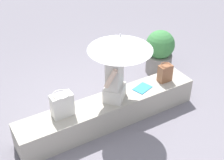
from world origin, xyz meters
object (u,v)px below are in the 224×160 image
at_px(planter_far, 160,51).
at_px(magazine, 142,88).
at_px(person_seated, 115,77).
at_px(handbag_black, 165,73).
at_px(parasol, 120,43).
at_px(tote_bag_canvas, 62,105).

bearing_deg(planter_far, magazine, -140.20).
xyz_separation_m(person_seated, handbag_black, (0.96, -0.00, -0.24)).
distance_m(handbag_black, magazine, 0.47).
distance_m(handbag_black, planter_far, 0.98).
relative_size(parasol, tote_bag_canvas, 2.96).
height_order(parasol, planter_far, parasol).
height_order(person_seated, magazine, person_seated).
distance_m(handbag_black, tote_bag_canvas, 1.79).
bearing_deg(handbag_black, planter_far, 56.61).
height_order(tote_bag_canvas, magazine, tote_bag_canvas).
height_order(person_seated, parasol, parasol).
xyz_separation_m(parasol, magazine, (0.47, 0.05, -0.95)).
xyz_separation_m(handbag_black, magazine, (-0.44, -0.00, -0.14)).
height_order(person_seated, tote_bag_canvas, person_seated).
bearing_deg(tote_bag_canvas, handbag_black, -1.21).
bearing_deg(person_seated, parasol, -45.06).
relative_size(person_seated, magazine, 3.21).
bearing_deg(handbag_black, magazine, -179.50).
xyz_separation_m(handbag_black, planter_far, (0.53, 0.81, -0.12)).
xyz_separation_m(parasol, tote_bag_canvas, (-0.89, 0.09, -0.78)).
xyz_separation_m(person_seated, planter_far, (1.49, 0.81, -0.36)).
height_order(person_seated, handbag_black, person_seated).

